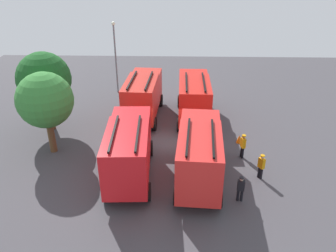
{
  "coord_description": "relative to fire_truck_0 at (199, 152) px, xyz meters",
  "views": [
    {
      "loc": [
        -22.29,
        -0.65,
        12.91
      ],
      "look_at": [
        0.0,
        0.0,
        1.4
      ],
      "focal_mm": 36.08,
      "sensor_mm": 36.0,
      "label": 1
    }
  ],
  "objects": [
    {
      "name": "firefighter_1",
      "position": [
        0.47,
        -3.97,
        -1.2
      ],
      "size": [
        0.48,
        0.43,
        1.71
      ],
      "rotation": [
        0.0,
        0.0,
        5.27
      ],
      "color": "black",
      "rests_on": "ground"
    },
    {
      "name": "ground_plane",
      "position": [
        4.86,
        2.04,
        -2.15
      ],
      "size": [
        47.84,
        47.84,
        0.0
      ],
      "primitive_type": "plane",
      "color": "#423F44"
    },
    {
      "name": "fire_truck_3",
      "position": [
        9.16,
        4.28,
        0.0
      ],
      "size": [
        7.33,
        3.08,
        3.88
      ],
      "rotation": [
        0.0,
        0.0,
        -0.06
      ],
      "color": "red",
      "rests_on": "ground"
    },
    {
      "name": "tree_1",
      "position": [
        6.81,
        11.58,
        2.13
      ],
      "size": [
        4.11,
        4.11,
        6.37
      ],
      "color": "brown",
      "rests_on": "ground"
    },
    {
      "name": "fire_truck_1",
      "position": [
        8.92,
        -0.02,
        0.0
      ],
      "size": [
        7.22,
        2.81,
        3.88
      ],
      "rotation": [
        0.0,
        0.0,
        -0.01
      ],
      "color": "red",
      "rests_on": "ground"
    },
    {
      "name": "lamppost",
      "position": [
        15.12,
        7.52,
        1.98
      ],
      "size": [
        0.36,
        0.36,
        7.11
      ],
      "color": "slate",
      "rests_on": "ground"
    },
    {
      "name": "tree_0",
      "position": [
        3.35,
        10.32,
        1.85
      ],
      "size": [
        3.84,
        3.84,
        5.95
      ],
      "color": "brown",
      "rests_on": "ground"
    },
    {
      "name": "firefighter_0",
      "position": [
        2.92,
        -3.23,
        -1.15
      ],
      "size": [
        0.47,
        0.33,
        1.77
      ],
      "rotation": [
        0.0,
        0.0,
        4.95
      ],
      "color": "black",
      "rests_on": "ground"
    },
    {
      "name": "traffic_cone_0",
      "position": [
        4.98,
        -3.36,
        -1.83
      ],
      "size": [
        0.45,
        0.45,
        0.64
      ],
      "primitive_type": "cone",
      "color": "#F2600C",
      "rests_on": "ground"
    },
    {
      "name": "firefighter_2",
      "position": [
        -1.8,
        -2.32,
        -1.23
      ],
      "size": [
        0.3,
        0.45,
        1.65
      ],
      "rotation": [
        0.0,
        0.0,
        6.13
      ],
      "color": "black",
      "rests_on": "ground"
    },
    {
      "name": "fire_truck_0",
      "position": [
        0.0,
        0.0,
        0.0
      ],
      "size": [
        7.34,
        3.13,
        3.88
      ],
      "rotation": [
        0.0,
        0.0,
        -0.06
      ],
      "color": "red",
      "rests_on": "ground"
    },
    {
      "name": "fire_truck_2",
      "position": [
        0.34,
        4.33,
        0.0
      ],
      "size": [
        7.31,
        3.03,
        3.88
      ],
      "rotation": [
        0.0,
        0.0,
        0.05
      ],
      "color": "red",
      "rests_on": "ground"
    },
    {
      "name": "firefighter_3",
      "position": [
        15.17,
        5.46,
        -1.21
      ],
      "size": [
        0.46,
        0.32,
        1.69
      ],
      "rotation": [
        0.0,
        0.0,
        4.5
      ],
      "color": "black",
      "rests_on": "ground"
    }
  ]
}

